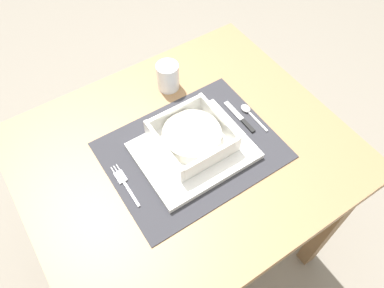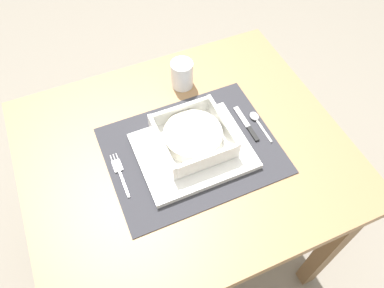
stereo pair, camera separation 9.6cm
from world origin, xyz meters
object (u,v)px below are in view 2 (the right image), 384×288
(porridge_bowl, at_px, (193,137))
(butter_knife, at_px, (248,126))
(spoon, at_px, (256,119))
(dining_table, at_px, (185,170))
(fork, at_px, (119,171))
(drinking_glass, at_px, (182,75))

(porridge_bowl, relative_size, butter_knife, 1.39)
(porridge_bowl, height_order, butter_knife, porridge_bowl)
(butter_knife, bearing_deg, porridge_bowl, 176.71)
(porridge_bowl, xyz_separation_m, spoon, (0.20, 0.01, -0.03))
(dining_table, distance_m, fork, 0.21)
(porridge_bowl, relative_size, drinking_glass, 2.14)
(porridge_bowl, xyz_separation_m, butter_knife, (0.16, 0.00, -0.04))
(porridge_bowl, bearing_deg, fork, 179.70)
(dining_table, height_order, drinking_glass, drinking_glass)
(fork, xyz_separation_m, drinking_glass, (0.27, 0.22, 0.03))
(porridge_bowl, distance_m, fork, 0.21)
(butter_knife, xyz_separation_m, drinking_glass, (-0.10, 0.22, 0.03))
(spoon, height_order, drinking_glass, drinking_glass)
(drinking_glass, bearing_deg, dining_table, -111.31)
(spoon, bearing_deg, dining_table, 178.40)
(spoon, bearing_deg, porridge_bowl, 179.24)
(spoon, relative_size, drinking_glass, 1.32)
(fork, distance_m, spoon, 0.40)
(porridge_bowl, distance_m, butter_knife, 0.17)
(dining_table, relative_size, butter_knife, 6.59)
(dining_table, relative_size, drinking_glass, 10.12)
(drinking_glass, bearing_deg, fork, -140.05)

